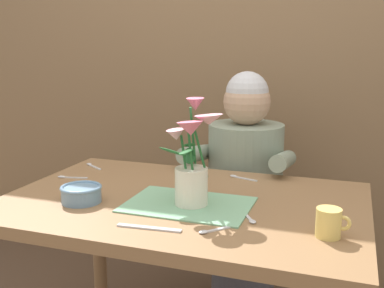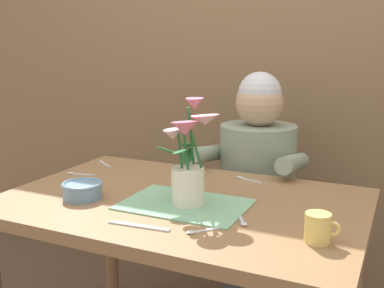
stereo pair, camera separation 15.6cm
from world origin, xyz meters
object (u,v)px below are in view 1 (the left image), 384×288
object	(u,v)px
seated_person	(244,196)
coffee_cup	(329,223)
dinner_knife	(148,228)
flower_vase	(192,163)
ceramic_bowl	(81,193)

from	to	relation	value
seated_person	coffee_cup	size ratio (longest dim) A/B	12.20
dinner_knife	seated_person	bearing A→B (deg)	80.22
seated_person	flower_vase	distance (m)	0.74
coffee_cup	dinner_knife	bearing A→B (deg)	-167.39
seated_person	coffee_cup	xyz separation A→B (m)	(0.41, -0.78, 0.22)
seated_person	flower_vase	xyz separation A→B (m)	(-0.02, -0.67, 0.32)
dinner_knife	coffee_cup	world-z (taller)	coffee_cup
seated_person	coffee_cup	bearing A→B (deg)	-60.78
seated_person	flower_vase	size ratio (longest dim) A/B	3.35
ceramic_bowl	dinner_knife	bearing A→B (deg)	-24.07
flower_vase	coffee_cup	distance (m)	0.46
seated_person	dinner_knife	size ratio (longest dim) A/B	5.97
flower_vase	coffee_cup	xyz separation A→B (m)	(0.43, -0.11, -0.10)
seated_person	flower_vase	world-z (taller)	seated_person
ceramic_bowl	dinner_knife	distance (m)	0.33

